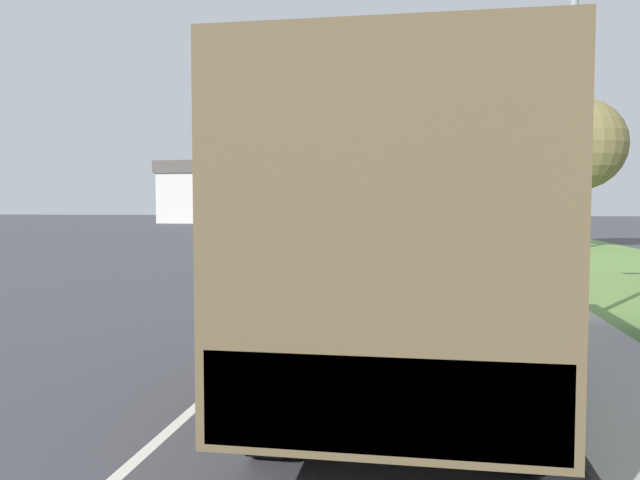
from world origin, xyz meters
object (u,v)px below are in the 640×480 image
at_px(car_nearest_ahead, 301,246).
at_px(lamp_post, 558,96).
at_px(military_truck, 402,237).
at_px(car_third_ahead, 419,224).
at_px(car_fourth_ahead, 418,221).
at_px(car_second_ahead, 417,229).
at_px(car_farthest_ahead, 418,218).

height_order(car_nearest_ahead, lamp_post, lamp_post).
bearing_deg(military_truck, car_third_ahead, 90.14).
bearing_deg(car_fourth_ahead, military_truck, -89.78).
relative_size(car_second_ahead, car_third_ahead, 1.06).
xyz_separation_m(military_truck, car_second_ahead, (-0.15, 30.40, -1.07)).
height_order(car_third_ahead, car_farthest_ahead, car_farthest_ahead).
relative_size(car_farthest_ahead, lamp_post, 0.63).
bearing_deg(car_fourth_ahead, car_farthest_ahead, 90.76).
xyz_separation_m(car_third_ahead, car_fourth_ahead, (-0.09, 9.91, -0.00)).
xyz_separation_m(car_third_ahead, lamp_post, (2.54, -34.59, 3.19)).
bearing_deg(car_nearest_ahead, car_fourth_ahead, 83.72).
bearing_deg(military_truck, lamp_post, 57.56).
bearing_deg(lamp_post, military_truck, -122.44).
distance_m(military_truck, car_third_ahead, 38.46).
xyz_separation_m(military_truck, lamp_post, (2.45, 3.85, 2.19)).
distance_m(car_third_ahead, lamp_post, 34.83).
bearing_deg(lamp_post, car_third_ahead, 94.21).
relative_size(car_nearest_ahead, car_second_ahead, 0.96).
bearing_deg(car_farthest_ahead, car_second_ahead, -89.68).
distance_m(car_second_ahead, car_farthest_ahead, 25.84).
bearing_deg(car_second_ahead, military_truck, -89.72).
bearing_deg(military_truck, car_farthest_ahead, 90.30).
relative_size(car_third_ahead, car_fourth_ahead, 1.10).
bearing_deg(car_nearest_ahead, car_farthest_ahead, 85.03).
bearing_deg(car_second_ahead, lamp_post, -84.42).
xyz_separation_m(military_truck, car_farthest_ahead, (-0.29, 56.25, -0.97)).
bearing_deg(car_nearest_ahead, lamp_post, -58.02).
height_order(car_third_ahead, car_fourth_ahead, car_third_ahead).
distance_m(military_truck, car_nearest_ahead, 14.69).
xyz_separation_m(car_fourth_ahead, lamp_post, (2.63, -44.50, 3.20)).
bearing_deg(lamp_post, car_nearest_ahead, 121.98).
distance_m(car_second_ahead, car_fourth_ahead, 17.95).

